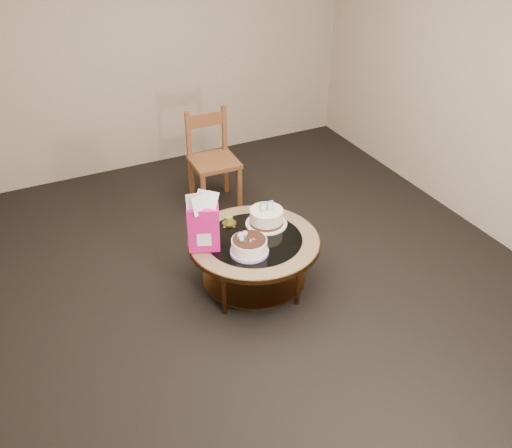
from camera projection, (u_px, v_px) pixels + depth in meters
name	position (u px, v px, depth m)	size (l,w,h in m)	color
ground	(254.00, 285.00, 4.61)	(5.00, 5.00, 0.00)	black
room_walls	(254.00, 103.00, 3.77)	(4.52, 5.02, 2.61)	tan
coffee_table	(254.00, 247.00, 4.40)	(1.02, 1.02, 0.46)	#563518
decorated_cake	(249.00, 247.00, 4.17)	(0.29, 0.29, 0.17)	#B694D2
cream_cake	(266.00, 217.00, 4.49)	(0.33, 0.33, 0.21)	white
gift_bag	(203.00, 222.00, 4.13)	(0.26, 0.22, 0.46)	#E41579
pillar_candle	(229.00, 222.00, 4.51)	(0.12, 0.12, 0.08)	#D9BF59
dining_chair	(213.00, 159.00, 5.47)	(0.45, 0.45, 0.93)	brown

